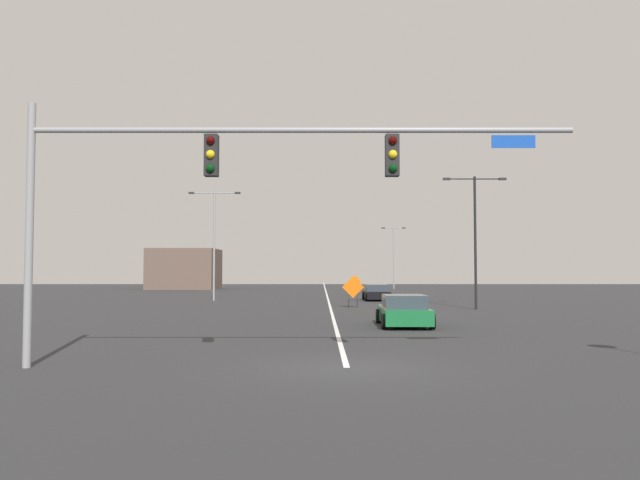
{
  "coord_description": "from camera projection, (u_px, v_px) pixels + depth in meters",
  "views": [
    {
      "loc": [
        -0.66,
        -15.76,
        2.42
      ],
      "look_at": [
        -0.81,
        17.29,
        3.99
      ],
      "focal_mm": 35.48,
      "sensor_mm": 36.0,
      "label": 1
    }
  ],
  "objects": [
    {
      "name": "ground",
      "position": [
        350.0,
        368.0,
        15.62
      ],
      "size": [
        185.21,
        185.21,
        0.0
      ],
      "primitive_type": "plane",
      "color": "#2D2D30"
    },
    {
      "name": "road_centre_stripe",
      "position": [
        329.0,
        293.0,
        67.01
      ],
      "size": [
        0.16,
        102.9,
        0.01
      ],
      "color": "white",
      "rests_on": "ground"
    },
    {
      "name": "traffic_signal_assembly",
      "position": [
        221.0,
        172.0,
        15.85
      ],
      "size": [
        13.73,
        0.44,
        6.63
      ],
      "color": "gray",
      "rests_on": "ground"
    },
    {
      "name": "street_lamp_near_right",
      "position": [
        396.0,
        252.0,
        80.84
      ],
      "size": [
        3.09,
        0.24,
        7.96
      ],
      "color": "gray",
      "rests_on": "ground"
    },
    {
      "name": "street_lamp_near_left",
      "position": [
        217.0,
        235.0,
        50.25
      ],
      "size": [
        4.13,
        0.24,
        8.72
      ],
      "color": "gray",
      "rests_on": "ground"
    },
    {
      "name": "street_lamp_far_right",
      "position": [
        478.0,
        230.0,
        39.05
      ],
      "size": [
        3.92,
        0.24,
        8.23
      ],
      "color": "black",
      "rests_on": "ground"
    },
    {
      "name": "construction_sign_right_lane",
      "position": [
        358.0,
        282.0,
        59.54
      ],
      "size": [
        1.19,
        0.06,
        1.96
      ],
      "color": "orange",
      "rests_on": "ground"
    },
    {
      "name": "construction_sign_left_shoulder",
      "position": [
        356.0,
        288.0,
        40.52
      ],
      "size": [
        1.4,
        0.19,
        2.02
      ],
      "color": "orange",
      "rests_on": "ground"
    },
    {
      "name": "car_black_distant",
      "position": [
        379.0,
        293.0,
        50.28
      ],
      "size": [
        2.06,
        4.53,
        1.27
      ],
      "color": "black",
      "rests_on": "ground"
    },
    {
      "name": "car_green_mid",
      "position": [
        407.0,
        311.0,
        27.19
      ],
      "size": [
        2.23,
        4.43,
        1.35
      ],
      "color": "#196B38",
      "rests_on": "ground"
    },
    {
      "name": "roadside_building_west",
      "position": [
        188.0,
        269.0,
        80.65
      ],
      "size": [
        8.23,
        8.49,
        5.09
      ],
      "color": "brown",
      "rests_on": "ground"
    }
  ]
}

